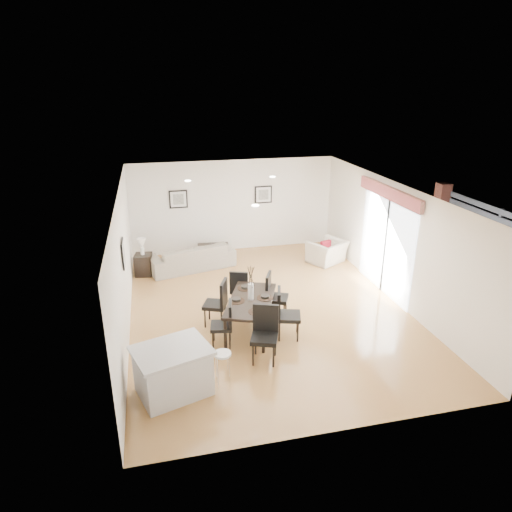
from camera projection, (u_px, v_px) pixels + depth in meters
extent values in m
plane|color=#B5844A|center=(267.00, 308.00, 10.31)|extent=(8.00, 8.00, 0.00)
cube|color=white|center=(234.00, 206.00, 13.46)|extent=(6.00, 0.04, 2.70)
cube|color=white|center=(341.00, 353.00, 6.19)|extent=(6.00, 0.04, 2.70)
cube|color=white|center=(124.00, 264.00, 9.19)|extent=(0.04, 8.00, 2.70)
cube|color=white|center=(394.00, 242.00, 10.46)|extent=(0.04, 8.00, 2.70)
cube|color=white|center=(268.00, 191.00, 9.34)|extent=(6.00, 8.00, 0.02)
imported|color=gray|center=(192.00, 257.00, 12.39)|extent=(2.44, 1.44, 0.67)
imported|color=beige|center=(327.00, 252.00, 12.80)|extent=(1.26, 1.21, 0.63)
imported|color=#3A632A|center=(494.00, 278.00, 11.10)|extent=(0.67, 0.62, 0.61)
imported|color=#3A632A|center=(467.00, 263.00, 11.96)|extent=(0.44, 0.44, 0.68)
cube|color=black|center=(251.00, 301.00, 9.16)|extent=(1.40, 1.88, 0.06)
cylinder|color=black|center=(225.00, 335.00, 8.61)|extent=(0.07, 0.07, 0.65)
cylinder|color=black|center=(240.00, 298.00, 10.06)|extent=(0.07, 0.07, 0.65)
cylinder|color=black|center=(263.00, 338.00, 8.51)|extent=(0.07, 0.07, 0.65)
cylinder|color=black|center=(273.00, 300.00, 9.96)|extent=(0.07, 0.07, 0.65)
cube|color=black|center=(221.00, 326.00, 8.73)|extent=(0.48, 0.48, 0.07)
cube|color=black|center=(230.00, 314.00, 8.64)|extent=(0.13, 0.41, 0.49)
cylinder|color=black|center=(214.00, 332.00, 8.95)|extent=(0.03, 0.03, 0.37)
cylinder|color=black|center=(230.00, 332.00, 8.96)|extent=(0.03, 0.03, 0.37)
cylinder|color=black|center=(213.00, 341.00, 8.65)|extent=(0.03, 0.03, 0.37)
cylinder|color=black|center=(230.00, 341.00, 8.66)|extent=(0.03, 0.03, 0.37)
cube|color=black|center=(215.00, 305.00, 9.48)|extent=(0.59, 0.59, 0.08)
cube|color=black|center=(224.00, 293.00, 9.35)|extent=(0.23, 0.44, 0.54)
cylinder|color=black|center=(209.00, 311.00, 9.75)|extent=(0.04, 0.04, 0.41)
cylinder|color=black|center=(225.00, 312.00, 9.70)|extent=(0.04, 0.04, 0.41)
cylinder|color=black|center=(205.00, 319.00, 9.43)|extent=(0.04, 0.04, 0.41)
cylinder|color=black|center=(222.00, 320.00, 9.38)|extent=(0.04, 0.04, 0.41)
cube|color=black|center=(289.00, 316.00, 9.00)|extent=(0.57, 0.57, 0.08)
cube|color=black|center=(279.00, 303.00, 8.90)|extent=(0.18, 0.46, 0.55)
cylinder|color=black|center=(298.00, 332.00, 8.91)|extent=(0.04, 0.04, 0.42)
cylinder|color=black|center=(279.00, 332.00, 8.93)|extent=(0.04, 0.04, 0.42)
cylinder|color=black|center=(297.00, 323.00, 9.24)|extent=(0.04, 0.04, 0.42)
cylinder|color=black|center=(279.00, 323.00, 9.26)|extent=(0.04, 0.04, 0.42)
cube|color=black|center=(277.00, 298.00, 9.76)|extent=(0.59, 0.59, 0.08)
cube|color=black|center=(268.00, 286.00, 9.70)|extent=(0.23, 0.43, 0.54)
cylinder|color=black|center=(284.00, 313.00, 9.66)|extent=(0.04, 0.04, 0.41)
cylinder|color=black|center=(268.00, 311.00, 9.72)|extent=(0.04, 0.04, 0.41)
cylinder|color=black|center=(286.00, 305.00, 9.98)|extent=(0.04, 0.04, 0.41)
cylinder|color=black|center=(270.00, 304.00, 10.04)|extent=(0.04, 0.04, 0.41)
cube|color=black|center=(264.00, 338.00, 8.21)|extent=(0.60, 0.60, 0.08)
cube|color=black|center=(266.00, 318.00, 8.29)|extent=(0.46, 0.22, 0.56)
cylinder|color=black|center=(253.00, 355.00, 8.15)|extent=(0.04, 0.04, 0.43)
cylinder|color=black|center=(256.00, 344.00, 8.49)|extent=(0.04, 0.04, 0.43)
cylinder|color=black|center=(273.00, 357.00, 8.11)|extent=(0.04, 0.04, 0.43)
cylinder|color=black|center=(275.00, 346.00, 8.45)|extent=(0.04, 0.04, 0.43)
cube|color=black|center=(240.00, 289.00, 10.27)|extent=(0.52, 0.52, 0.07)
cube|color=black|center=(239.00, 282.00, 10.02)|extent=(0.40, 0.19, 0.49)
cylinder|color=black|center=(248.00, 296.00, 10.48)|extent=(0.03, 0.03, 0.37)
cylinder|color=black|center=(246.00, 302.00, 10.19)|extent=(0.03, 0.03, 0.37)
cylinder|color=black|center=(234.00, 295.00, 10.52)|extent=(0.03, 0.03, 0.37)
cylinder|color=black|center=(232.00, 301.00, 10.22)|extent=(0.03, 0.03, 0.37)
cylinder|color=white|center=(251.00, 292.00, 9.09)|extent=(0.12, 0.12, 0.35)
cylinder|color=black|center=(265.00, 298.00, 9.21)|extent=(0.34, 0.34, 0.01)
cylinder|color=black|center=(265.00, 296.00, 9.20)|extent=(0.18, 0.18, 0.05)
cylinder|color=black|center=(245.00, 288.00, 9.64)|extent=(0.34, 0.34, 0.01)
cylinder|color=black|center=(245.00, 287.00, 9.63)|extent=(0.18, 0.18, 0.05)
cylinder|color=black|center=(236.00, 301.00, 9.08)|extent=(0.34, 0.34, 0.01)
cylinder|color=black|center=(236.00, 299.00, 9.07)|extent=(0.18, 0.18, 0.05)
cylinder|color=black|center=(257.00, 312.00, 8.65)|extent=(0.34, 0.34, 0.01)
cylinder|color=black|center=(257.00, 310.00, 8.64)|extent=(0.18, 0.18, 0.05)
cube|color=black|center=(213.00, 251.00, 13.23)|extent=(0.94, 0.62, 0.36)
cube|color=black|center=(144.00, 265.00, 11.98)|extent=(0.50, 0.50, 0.57)
cylinder|color=white|center=(142.00, 251.00, 11.84)|extent=(0.10, 0.10, 0.19)
cone|color=beige|center=(142.00, 243.00, 11.76)|extent=(0.23, 0.23, 0.25)
cube|color=maroon|center=(326.00, 246.00, 12.63)|extent=(0.33, 0.20, 0.32)
cube|color=silver|center=(173.00, 372.00, 7.39)|extent=(1.29, 1.11, 0.77)
cube|color=#BDBDC0|center=(171.00, 350.00, 7.24)|extent=(1.40, 1.22, 0.05)
cylinder|color=white|center=(223.00, 354.00, 7.48)|extent=(0.29, 0.29, 0.04)
cylinder|color=silver|center=(228.00, 366.00, 7.70)|extent=(0.02, 0.02, 0.61)
cylinder|color=silver|center=(216.00, 367.00, 7.66)|extent=(0.02, 0.02, 0.61)
cylinder|color=silver|center=(218.00, 374.00, 7.48)|extent=(0.02, 0.02, 0.61)
cylinder|color=silver|center=(230.00, 372.00, 7.52)|extent=(0.02, 0.02, 0.61)
cube|color=black|center=(178.00, 199.00, 12.99)|extent=(0.52, 0.03, 0.52)
cube|color=white|center=(178.00, 199.00, 12.99)|extent=(0.44, 0.04, 0.44)
cube|color=#575752|center=(178.00, 199.00, 12.99)|extent=(0.30, 0.04, 0.30)
cube|color=black|center=(263.00, 195.00, 13.52)|extent=(0.52, 0.03, 0.52)
cube|color=white|center=(263.00, 195.00, 13.52)|extent=(0.44, 0.04, 0.44)
cube|color=#575752|center=(263.00, 195.00, 13.52)|extent=(0.30, 0.04, 0.30)
cube|color=black|center=(123.00, 253.00, 8.91)|extent=(0.03, 0.52, 0.52)
cube|color=white|center=(123.00, 253.00, 8.91)|extent=(0.04, 0.44, 0.44)
cube|color=#575752|center=(123.00, 253.00, 8.91)|extent=(0.04, 0.30, 0.30)
cube|color=white|center=(386.00, 247.00, 10.81)|extent=(0.02, 2.40, 2.25)
cube|color=black|center=(385.00, 247.00, 10.81)|extent=(0.03, 0.05, 2.25)
cube|color=black|center=(390.00, 200.00, 10.40)|extent=(0.03, 2.50, 0.05)
cube|color=maroon|center=(389.00, 193.00, 10.33)|extent=(0.10, 2.70, 0.28)
plane|color=gray|center=(453.00, 282.00, 11.65)|extent=(6.00, 6.00, 0.00)
cube|color=#2C2C2F|center=(500.00, 245.00, 11.58)|extent=(0.08, 5.50, 1.80)
cube|color=brown|center=(440.00, 216.00, 13.69)|extent=(0.35, 0.35, 2.00)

